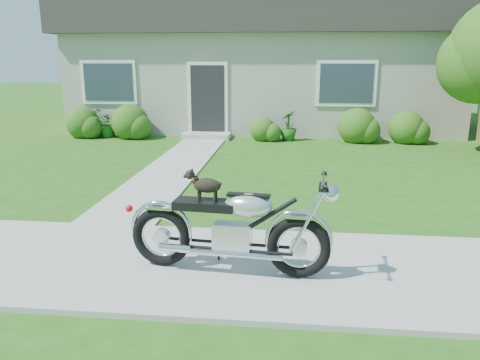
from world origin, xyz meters
name	(u,v)px	position (x,y,z in m)	size (l,w,h in m)	color
ground	(203,265)	(0.00, 0.00, 0.00)	(80.00, 80.00, 0.00)	#235114
sidewalk	(203,264)	(0.00, 0.00, 0.02)	(24.00, 2.20, 0.04)	#9E9B93
walkway	(177,165)	(-1.50, 5.00, 0.01)	(1.20, 8.00, 0.03)	#9E9B93
house	(265,62)	(0.00, 11.99, 2.16)	(12.60, 7.03, 4.50)	#B1ACA0
shrub_row	(237,125)	(-0.57, 8.50, 0.43)	(10.33, 1.09, 1.09)	#2E5817
potted_plant_left	(107,123)	(-4.46, 8.55, 0.42)	(0.75, 0.65, 0.84)	#1C5D18
potted_plant_right	(289,126)	(0.90, 8.55, 0.42)	(0.48, 0.48, 0.85)	#225B19
motorcycle_with_dog	(233,228)	(0.36, -0.20, 0.54)	(2.22, 0.60, 1.10)	black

